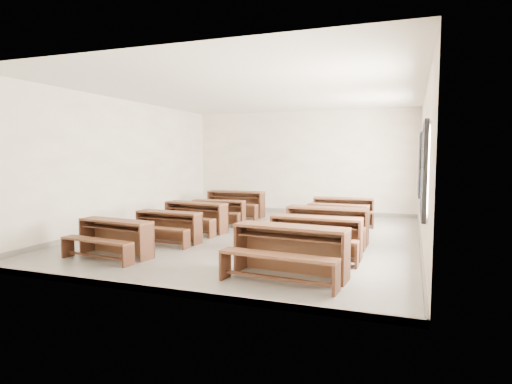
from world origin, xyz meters
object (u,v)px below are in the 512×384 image
(desk_set_6, at_px, (315,234))
(desk_set_8, at_px, (337,216))
(desk_set_0, at_px, (114,235))
(desk_set_3, at_px, (218,210))
(desk_set_2, at_px, (195,215))
(desk_set_5, at_px, (289,248))
(desk_set_9, at_px, (343,209))
(desk_set_1, at_px, (168,225))
(desk_set_7, at_px, (327,222))
(desk_set_4, at_px, (235,202))

(desk_set_6, bearing_deg, desk_set_8, 91.36)
(desk_set_0, height_order, desk_set_3, desk_set_0)
(desk_set_2, xyz_separation_m, desk_set_8, (3.18, 1.20, -0.03))
(desk_set_5, distance_m, desk_set_9, 5.24)
(desk_set_0, relative_size, desk_set_9, 0.95)
(desk_set_1, xyz_separation_m, desk_set_7, (3.15, 1.05, 0.06))
(desk_set_4, distance_m, desk_set_7, 4.31)
(desk_set_0, xyz_separation_m, desk_set_3, (0.21, 3.95, -0.02))
(desk_set_8, relative_size, desk_set_9, 0.92)
(desk_set_1, bearing_deg, desk_set_0, -96.27)
(desk_set_0, bearing_deg, desk_set_4, 95.42)
(desk_set_1, bearing_deg, desk_set_3, 93.55)
(desk_set_5, bearing_deg, desk_set_6, 90.85)
(desk_set_1, bearing_deg, desk_set_8, 41.58)
(desk_set_2, bearing_deg, desk_set_4, 97.91)
(desk_set_4, height_order, desk_set_6, desk_set_4)
(desk_set_1, height_order, desk_set_6, desk_set_6)
(desk_set_9, bearing_deg, desk_set_1, -136.75)
(desk_set_3, xyz_separation_m, desk_set_4, (-0.08, 1.37, 0.08))
(desk_set_5, bearing_deg, desk_set_7, 93.72)
(desk_set_2, xyz_separation_m, desk_set_4, (-0.05, 2.60, 0.03))
(desk_set_3, distance_m, desk_set_7, 3.49)
(desk_set_6, relative_size, desk_set_8, 1.08)
(desk_set_0, xyz_separation_m, desk_set_1, (0.23, 1.42, -0.01))
(desk_set_0, distance_m, desk_set_2, 2.71)
(desk_set_0, xyz_separation_m, desk_set_8, (3.36, 3.91, -0.01))
(desk_set_8, bearing_deg, desk_set_7, -83.34)
(desk_set_8, distance_m, desk_set_9, 1.15)
(desk_set_7, bearing_deg, desk_set_5, -90.54)
(desk_set_8, bearing_deg, desk_set_5, -84.64)
(desk_set_3, xyz_separation_m, desk_set_8, (3.15, -0.03, 0.01))
(desk_set_3, xyz_separation_m, desk_set_9, (3.11, 1.12, 0.04))
(desk_set_0, relative_size, desk_set_5, 0.87)
(desk_set_3, bearing_deg, desk_set_8, -5.92)
(desk_set_4, xyz_separation_m, desk_set_6, (3.29, -4.12, -0.02))
(desk_set_2, height_order, desk_set_3, desk_set_2)
(desk_set_5, height_order, desk_set_7, desk_set_5)
(desk_set_2, bearing_deg, desk_set_1, -81.03)
(desk_set_9, bearing_deg, desk_set_6, -95.01)
(desk_set_8, bearing_deg, desk_set_6, -82.85)
(desk_set_9, bearing_deg, desk_set_0, -129.71)
(desk_set_7, relative_size, desk_set_8, 1.11)
(desk_set_0, xyz_separation_m, desk_set_2, (0.18, 2.71, 0.02))
(desk_set_9, bearing_deg, desk_set_3, -166.66)
(desk_set_2, relative_size, desk_set_8, 1.09)
(desk_set_3, bearing_deg, desk_set_2, -96.63)
(desk_set_2, height_order, desk_set_9, desk_set_2)
(desk_set_8, bearing_deg, desk_set_3, -174.71)
(desk_set_5, relative_size, desk_set_7, 1.07)
(desk_set_7, height_order, desk_set_9, desk_set_7)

